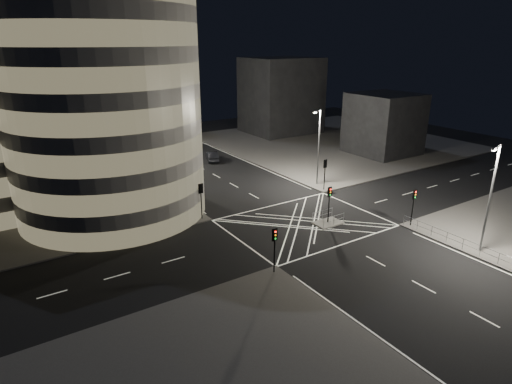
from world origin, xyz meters
TOP-DOWN VIEW (x-y plane):
  - ground at (0.00, 0.00)m, footprint 120.00×120.00m
  - sidewalk_far_right at (29.00, 27.00)m, footprint 42.00×42.00m
  - central_island at (2.00, -1.50)m, footprint 3.00×2.00m
  - office_tower_curved at (-20.74, 18.74)m, footprint 30.00×29.00m
  - office_block_rear at (-22.00, 42.00)m, footprint 24.00×16.00m
  - building_right_far at (26.00, 40.00)m, footprint 14.00×12.00m
  - building_right_near at (30.00, 16.00)m, footprint 10.00×10.00m
  - building_far_end at (-4.00, 58.00)m, footprint 18.00×8.00m
  - tree_a at (-10.50, 9.00)m, footprint 4.23×4.23m
  - tree_b at (-10.50, 15.00)m, footprint 5.11×5.11m
  - tree_c at (-10.50, 21.00)m, footprint 4.67×4.67m
  - tree_d at (-10.50, 27.00)m, footprint 4.89×4.89m
  - tree_e at (-10.50, 33.00)m, footprint 3.43×3.43m
  - traffic_signal_fl at (-8.80, 6.80)m, footprint 0.55×0.22m
  - traffic_signal_nl at (-8.80, -6.80)m, footprint 0.55×0.22m
  - traffic_signal_fr at (8.80, 6.80)m, footprint 0.55×0.22m
  - traffic_signal_nr at (8.80, -6.80)m, footprint 0.55×0.22m
  - traffic_signal_island at (2.00, -1.50)m, footprint 0.55×0.22m
  - street_lamp_left_near at (-9.44, 12.00)m, footprint 1.25×0.25m
  - street_lamp_left_far at (-9.44, 30.00)m, footprint 1.25×0.25m
  - street_lamp_right_far at (9.44, 9.00)m, footprint 1.25×0.25m
  - street_lamp_right_near at (9.44, -14.00)m, footprint 1.25×0.25m
  - railing_near_right at (8.30, -12.15)m, footprint 0.06×11.70m
  - railing_island_south at (2.00, -2.40)m, footprint 2.80×0.06m
  - railing_island_north at (2.00, -0.60)m, footprint 2.80×0.06m
  - sedan at (3.27, 27.57)m, footprint 3.16×5.03m

SIDE VIEW (x-z plane):
  - ground at x=0.00m, z-range 0.00..0.00m
  - sidewalk_far_right at x=29.00m, z-range 0.00..0.15m
  - central_island at x=2.00m, z-range 0.00..0.15m
  - railing_near_right at x=8.30m, z-range 0.15..1.25m
  - railing_island_south at x=2.00m, z-range 0.15..1.25m
  - railing_island_north at x=2.00m, z-range 0.15..1.25m
  - sedan at x=3.27m, z-range 0.00..1.57m
  - traffic_signal_fl at x=-8.80m, z-range 0.91..4.91m
  - traffic_signal_nl at x=-8.80m, z-range 0.91..4.91m
  - traffic_signal_fr at x=8.80m, z-range 0.91..4.91m
  - traffic_signal_nr at x=8.80m, z-range 0.91..4.91m
  - traffic_signal_island at x=2.00m, z-range 0.91..4.91m
  - tree_e at x=-10.50m, z-range 1.07..6.89m
  - tree_a at x=-10.50m, z-range 1.05..7.74m
  - tree_b at x=-10.50m, z-range 0.90..8.30m
  - tree_c at x=-10.50m, z-range 1.19..8.65m
  - building_right_near at x=30.00m, z-range 0.15..10.15m
  - street_lamp_left_near at x=-9.44m, z-range 0.54..10.54m
  - street_lamp_left_far at x=-9.44m, z-range 0.54..10.54m
  - street_lamp_right_far at x=9.44m, z-range 0.54..10.54m
  - street_lamp_right_near at x=9.44m, z-range 0.54..10.54m
  - tree_d at x=-10.50m, z-range 1.43..9.65m
  - building_right_far at x=26.00m, z-range 0.15..15.15m
  - building_far_end at x=-4.00m, z-range 0.00..18.00m
  - office_block_rear at x=-22.00m, z-range 0.15..22.15m
  - office_tower_curved at x=-20.74m, z-range -0.95..26.25m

